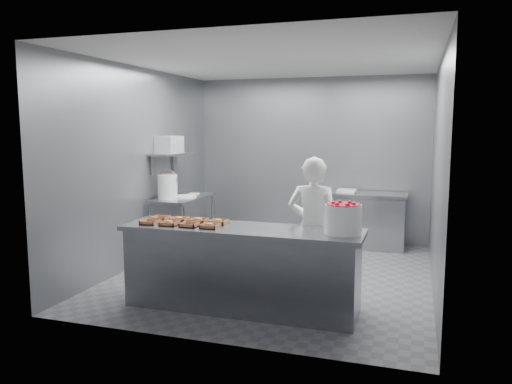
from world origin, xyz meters
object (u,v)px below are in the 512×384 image
(tray_7, at_px, (219,222))
(glaze_bucket, at_px, (168,186))
(tray_2, at_px, (190,225))
(prep_table, at_px, (183,216))
(tray_4, at_px, (161,218))
(tray_0, at_px, (150,222))
(back_counter, at_px, (359,220))
(worker, at_px, (313,228))
(strawberry_tub, at_px, (343,218))
(tray_1, at_px, (169,223))
(appliance, at_px, (169,145))
(service_counter, at_px, (241,268))
(tray_5, at_px, (180,219))
(tray_6, at_px, (199,220))
(tray_3, at_px, (210,226))

(tray_7, distance_m, glaze_bucket, 2.10)
(tray_2, bearing_deg, glaze_bucket, 124.10)
(prep_table, height_order, tray_7, tray_7)
(tray_4, bearing_deg, tray_0, -90.00)
(back_counter, xyz_separation_m, worker, (-0.24, -2.65, 0.36))
(back_counter, relative_size, strawberry_tub, 4.07)
(tray_1, xyz_separation_m, appliance, (-1.03, 2.00, 0.77))
(service_counter, height_order, prep_table, same)
(tray_5, bearing_deg, tray_7, 0.00)
(worker, bearing_deg, back_counter, -93.54)
(tray_4, height_order, tray_6, tray_6)
(tray_4, bearing_deg, tray_7, -0.00)
(tray_7, bearing_deg, appliance, 130.75)
(tray_4, bearing_deg, tray_2, -26.76)
(prep_table, distance_m, tray_1, 2.27)
(service_counter, xyz_separation_m, back_counter, (0.90, 3.25, -0.00))
(tray_3, bearing_deg, back_counter, 70.31)
(tray_1, distance_m, appliance, 2.38)
(tray_6, distance_m, glaze_bucket, 1.95)
(tray_1, bearing_deg, tray_4, 134.39)
(service_counter, bearing_deg, tray_6, 167.51)
(appliance, bearing_deg, back_counter, 35.29)
(tray_6, distance_m, tray_7, 0.24)
(tray_1, height_order, tray_3, same)
(tray_4, height_order, tray_5, tray_5)
(service_counter, bearing_deg, prep_table, 130.24)
(appliance, bearing_deg, tray_3, -44.35)
(appliance, bearing_deg, tray_7, -40.73)
(tray_0, relative_size, tray_5, 1.00)
(tray_7, bearing_deg, back_counter, 68.91)
(tray_3, bearing_deg, glaze_bucket, 129.04)
(tray_3, bearing_deg, worker, 36.72)
(prep_table, relative_size, tray_5, 6.40)
(service_counter, xyz_separation_m, tray_5, (-0.79, 0.12, 0.47))
(tray_2, height_order, appliance, appliance)
(service_counter, bearing_deg, glaze_bucket, 136.56)
(glaze_bucket, xyz_separation_m, appliance, (-0.08, 0.23, 0.60))
(back_counter, relative_size, tray_2, 8.01)
(tray_4, distance_m, tray_6, 0.48)
(back_counter, distance_m, tray_3, 3.61)
(tray_0, relative_size, tray_7, 1.00)
(service_counter, height_order, tray_5, tray_5)
(service_counter, relative_size, tray_4, 13.88)
(tray_1, bearing_deg, tray_6, 45.24)
(tray_1, distance_m, tray_5, 0.24)
(tray_0, xyz_separation_m, tray_3, (0.72, -0.00, 0.00))
(worker, bearing_deg, tray_5, 19.95)
(service_counter, relative_size, prep_table, 2.17)
(tray_0, xyz_separation_m, glaze_bucket, (-0.72, 1.77, 0.17))
(back_counter, height_order, tray_0, tray_0)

